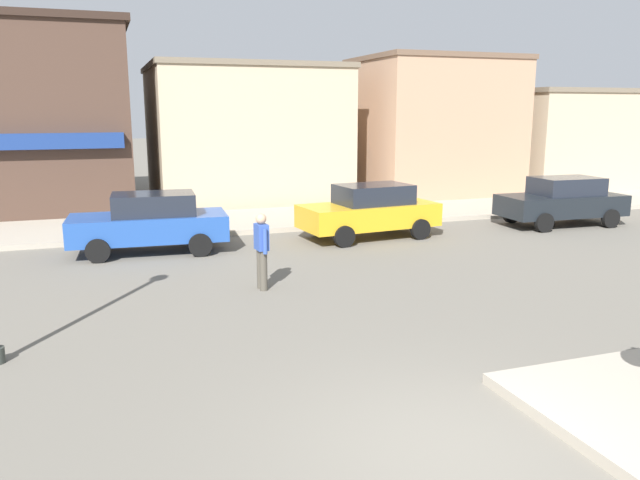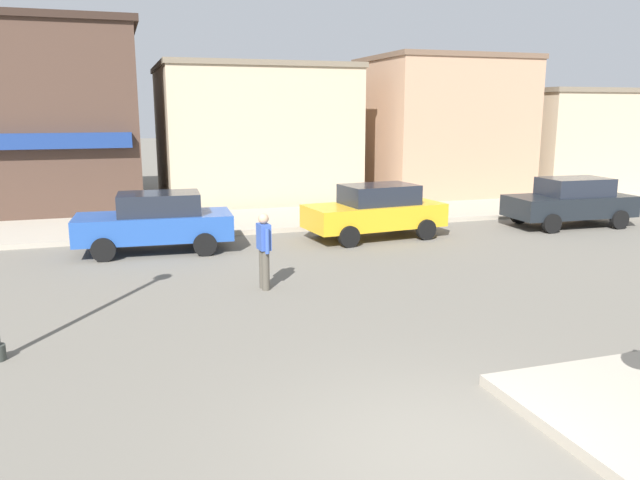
{
  "view_description": "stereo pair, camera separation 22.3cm",
  "coord_description": "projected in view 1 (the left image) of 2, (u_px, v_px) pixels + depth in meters",
  "views": [
    {
      "loc": [
        -3.47,
        -5.36,
        3.69
      ],
      "look_at": [
        -0.01,
        4.5,
        1.5
      ],
      "focal_mm": 35.0,
      "sensor_mm": 36.0,
      "label": 1
    },
    {
      "loc": [
        -3.25,
        -5.43,
        3.69
      ],
      "look_at": [
        -0.01,
        4.5,
        1.5
      ],
      "focal_mm": 35.0,
      "sensor_mm": 36.0,
      "label": 2
    }
  ],
  "objects": [
    {
      "name": "ground_plane",
      "position": [
        456.0,
        453.0,
        6.83
      ],
      "size": [
        160.0,
        160.0,
        0.0
      ],
      "primitive_type": "plane",
      "color": "#6B665B"
    },
    {
      "name": "parked_car_third",
      "position": [
        562.0,
        201.0,
        20.12
      ],
      "size": [
        4.06,
        1.99,
        1.56
      ],
      "color": "black",
      "rests_on": "ground"
    },
    {
      "name": "building_storefront_left_mid",
      "position": [
        433.0,
        127.0,
        26.98
      ],
      "size": [
        6.3,
        5.5,
        5.87
      ],
      "color": "tan",
      "rests_on": "ground"
    },
    {
      "name": "parked_car_nearest",
      "position": [
        150.0,
        222.0,
        16.3
      ],
      "size": [
        4.1,
        2.07,
        1.56
      ],
      "color": "#234C9E",
      "rests_on": "ground"
    },
    {
      "name": "pedestrian_crossing_near",
      "position": [
        262.0,
        249.0,
        12.88
      ],
      "size": [
        0.25,
        0.56,
        1.61
      ],
      "color": "#4C473D",
      "rests_on": "ground"
    },
    {
      "name": "building_storefront_right_near",
      "position": [
        570.0,
        139.0,
        30.26
      ],
      "size": [
        8.37,
        6.84,
        4.6
      ],
      "color": "tan",
      "rests_on": "ground"
    },
    {
      "name": "kerb_far",
      "position": [
        217.0,
        222.0,
        20.35
      ],
      "size": [
        80.0,
        4.0,
        0.15
      ],
      "primitive_type": "cube",
      "color": "#A89E8C",
      "rests_on": "ground"
    },
    {
      "name": "parked_car_second",
      "position": [
        370.0,
        210.0,
        18.17
      ],
      "size": [
        4.15,
        2.19,
        1.56
      ],
      "color": "gold",
      "rests_on": "ground"
    },
    {
      "name": "building_storefront_left_near",
      "position": [
        243.0,
        133.0,
        26.13
      ],
      "size": [
        7.56,
        7.26,
        5.45
      ],
      "color": "tan",
      "rests_on": "ground"
    }
  ]
}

